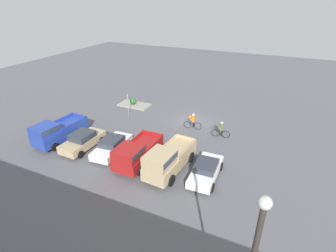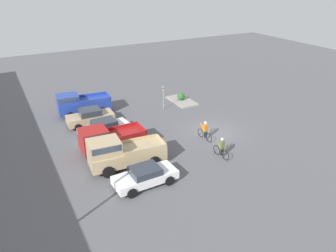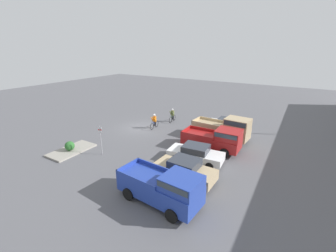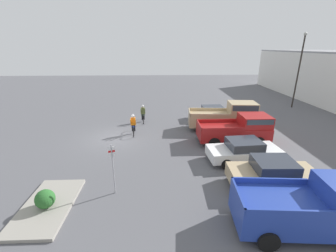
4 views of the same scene
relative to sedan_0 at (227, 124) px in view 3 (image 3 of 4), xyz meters
The scene contains 12 objects.
ground_plane 9.70m from the sedan_0, 63.16° to the right, with size 80.00×80.00×0.00m, color #56565B.
sedan_0 is the anchor object (origin of this frame).
pickup_truck_0 2.96m from the sedan_0, 12.80° to the left, with size 2.46×5.62×2.37m.
pickup_truck_1 5.65m from the sedan_0, ahead, with size 2.26×5.05×2.09m.
sedan_1 8.40m from the sedan_0, ahead, with size 2.21×4.47×1.38m.
sedan_2 11.21m from the sedan_0, ahead, with size 2.11×4.30×1.52m.
pickup_truck_2 14.05m from the sedan_0, ahead, with size 2.48×5.19×2.18m.
cyclist_0 8.06m from the sedan_0, 63.38° to the right, with size 1.86×0.49×1.68m.
cyclist_1 6.66m from the sedan_0, 85.25° to the right, with size 1.77×0.49×1.67m.
fire_lane_sign 13.53m from the sedan_0, 32.68° to the right, with size 0.12×0.29×2.55m.
curb_island 15.91m from the sedan_0, 39.34° to the right, with size 3.86×2.08×0.15m, color gray.
shrub 16.00m from the sedan_0, 38.88° to the right, with size 0.82×0.82×0.82m.
Camera 3 is at (18.90, 15.04, 8.63)m, focal length 24.00 mm.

